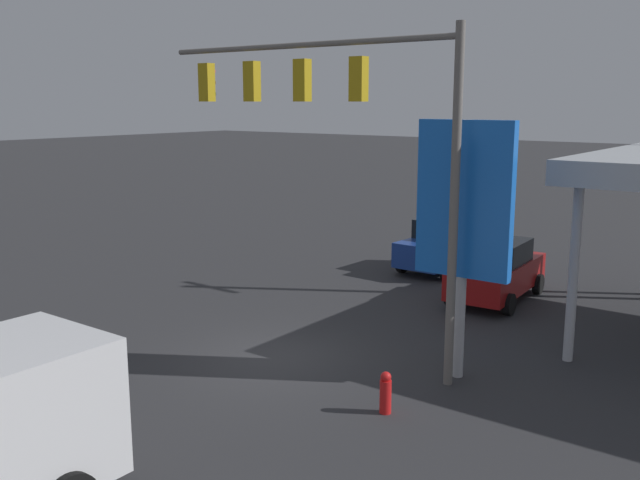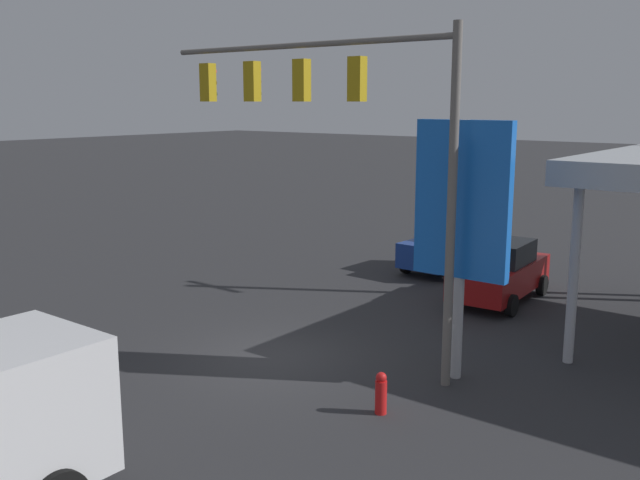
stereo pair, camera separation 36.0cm
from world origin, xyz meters
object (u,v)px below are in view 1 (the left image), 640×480
at_px(price_sign, 464,207).
at_px(sedan_far, 497,270).
at_px(traffic_signal_assembly, 331,112).
at_px(fire_hydrant, 386,393).
at_px(sedan_waiting, 444,244).

relative_size(price_sign, sedan_far, 1.29).
relative_size(traffic_signal_assembly, sedan_far, 1.88).
distance_m(traffic_signal_assembly, fire_hydrant, 6.64).
height_order(sedan_waiting, sedan_far, same).
bearing_deg(traffic_signal_assembly, sedan_far, -100.34).
xyz_separation_m(price_sign, fire_hydrant, (0.28, 2.69, -3.48)).
bearing_deg(price_sign, sedan_waiting, -60.93).
bearing_deg(sedan_far, price_sign, 12.75).
bearing_deg(fire_hydrant, traffic_signal_assembly, -36.09).
bearing_deg(sedan_far, fire_hydrant, 6.50).
xyz_separation_m(sedan_waiting, sedan_far, (-3.28, 2.78, 0.00)).
height_order(price_sign, sedan_far, price_sign).
distance_m(sedan_waiting, fire_hydrant, 13.07).
bearing_deg(sedan_waiting, price_sign, 31.25).
distance_m(traffic_signal_assembly, sedan_far, 8.83).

